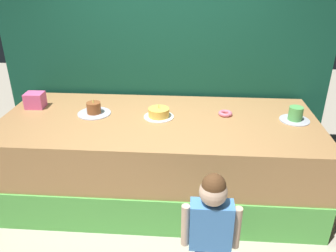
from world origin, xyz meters
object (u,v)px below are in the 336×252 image
(child_figure, at_px, (211,221))
(cake_center, at_px, (159,113))
(donut, at_px, (225,113))
(cake_right, at_px, (295,115))
(cake_left, at_px, (94,109))
(pink_box, at_px, (35,100))

(child_figure, bearing_deg, cake_center, 110.55)
(child_figure, bearing_deg, donut, 82.22)
(donut, height_order, cake_right, cake_right)
(cake_right, bearing_deg, cake_left, 179.39)
(child_figure, xyz_separation_m, cake_right, (0.90, 1.36, 0.26))
(cake_center, bearing_deg, cake_left, 176.93)
(cake_left, xyz_separation_m, cake_right, (2.11, -0.02, 0.01))
(donut, xyz_separation_m, cake_left, (-1.41, -0.06, 0.03))
(donut, relative_size, cake_right, 0.49)
(pink_box, xyz_separation_m, cake_left, (0.70, -0.13, -0.04))
(cake_left, bearing_deg, cake_right, -0.61)
(donut, distance_m, cake_left, 1.41)
(pink_box, relative_size, cake_left, 0.56)
(donut, distance_m, cake_center, 0.71)
(donut, xyz_separation_m, cake_center, (-0.70, -0.10, 0.02))
(child_figure, xyz_separation_m, cake_center, (-0.50, 1.35, 0.24))
(child_figure, height_order, cake_right, child_figure)
(cake_center, height_order, cake_right, same)
(donut, xyz_separation_m, cake_right, (0.70, -0.09, 0.04))
(child_figure, xyz_separation_m, pink_box, (-1.91, 1.52, 0.28))
(cake_left, bearing_deg, child_figure, -48.90)
(pink_box, distance_m, cake_center, 1.42)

